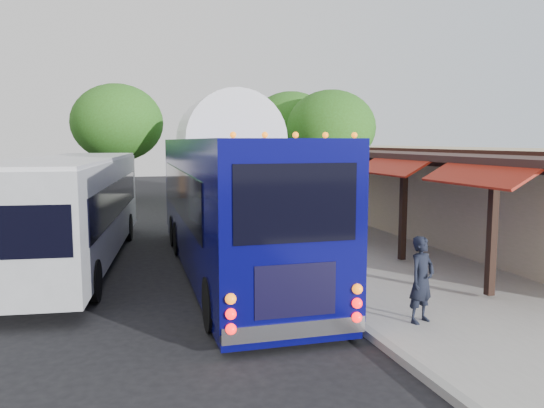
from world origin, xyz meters
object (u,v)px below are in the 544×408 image
object	(u,v)px
coach_bus	(229,196)
city_bus	(73,205)
ped_b	(288,221)
ped_c	(295,234)
sign_board	(348,224)
ped_d	(265,193)
ped_a	(422,280)

from	to	relation	value
coach_bus	city_bus	distance (m)	5.10
coach_bus	ped_b	size ratio (longest dim) A/B	8.20
ped_b	ped_c	world-z (taller)	ped_c
ped_b	sign_board	distance (m)	2.24
ped_d	ped_a	bearing A→B (deg)	76.89
ped_a	ped_c	distance (m)	6.04
ped_a	city_bus	bearing A→B (deg)	109.28
ped_b	ped_d	world-z (taller)	ped_d
ped_b	ped_c	size ratio (longest dim) A/B	0.94
coach_bus	sign_board	size ratio (longest dim) A/B	11.47
ped_a	ped_b	world-z (taller)	ped_a
ped_a	coach_bus	bearing A→B (deg)	92.76
ped_a	ped_b	distance (m)	9.05
ped_d	sign_board	xyz separation A→B (m)	(-0.15, -11.22, -0.03)
ped_a	ped_d	xyz separation A→B (m)	(2.12, 19.00, -0.08)
coach_bus	ped_c	distance (m)	2.40
coach_bus	ped_c	xyz separation A→B (m)	(2.05, -0.03, -1.26)
coach_bus	ped_a	distance (m)	6.73
coach_bus	ped_b	world-z (taller)	coach_bus
ped_d	ped_b	bearing A→B (deg)	71.87
ped_c	city_bus	bearing A→B (deg)	-37.68
ped_c	sign_board	world-z (taller)	ped_c
coach_bus	ped_c	bearing A→B (deg)	0.70
ped_d	coach_bus	bearing A→B (deg)	62.76
ped_d	sign_board	world-z (taller)	ped_d
city_bus	ped_c	world-z (taller)	city_bus
ped_d	ped_c	bearing A→B (deg)	71.11
city_bus	ped_c	size ratio (longest dim) A/B	7.46
ped_b	ped_c	xyz separation A→B (m)	(-0.79, -3.05, 0.05)
coach_bus	ped_d	distance (m)	13.91
ped_c	ped_d	bearing A→B (deg)	-119.95
ped_c	ped_d	distance (m)	13.30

